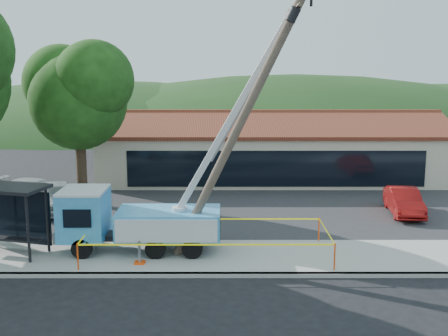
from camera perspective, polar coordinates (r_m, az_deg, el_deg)
ground at (r=18.96m, az=-2.57°, el=-13.32°), size 120.00×120.00×0.00m
curb at (r=20.87m, az=-2.32°, el=-10.80°), size 60.00×0.25×0.15m
sidewalk at (r=22.64m, az=-2.13°, el=-9.06°), size 60.00×4.00×0.15m
parking_lot at (r=30.30m, az=-1.59°, el=-4.03°), size 60.00×12.00×0.10m
strip_mall at (r=37.88m, az=4.78°, el=1.71°), size 22.50×8.53×4.67m
tree_lot at (r=31.34m, az=-14.61°, el=7.54°), size 6.30×5.60×8.94m
hill_west at (r=74.42m, az=-12.36°, el=4.37°), size 78.40×56.00×28.00m
hill_center at (r=73.30m, az=7.17°, el=4.44°), size 89.60×64.00×32.00m
utility_truck at (r=23.05m, az=-8.79°, el=-4.78°), size 10.04×3.47×10.60m
leaning_pole at (r=21.65m, az=2.22°, el=5.70°), size 5.31×1.93×10.51m
bus_shelter at (r=23.89m, az=-20.68°, el=-3.38°), size 3.24×2.45×2.78m
caution_tape at (r=22.53m, az=-1.69°, el=-6.95°), size 9.55×3.53×1.02m
car_silver at (r=30.72m, az=-16.50°, el=-4.36°), size 3.13×4.82×1.53m
car_red at (r=30.24m, az=17.74°, el=-4.67°), size 1.77×4.14×1.33m
car_white at (r=32.01m, az=-18.45°, el=-3.88°), size 5.43×3.35×1.47m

